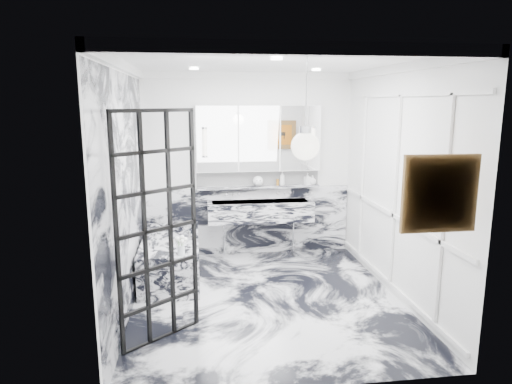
{
  "coord_description": "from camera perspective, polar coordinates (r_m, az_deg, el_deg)",
  "views": [
    {
      "loc": [
        -0.82,
        -5.15,
        2.37
      ],
      "look_at": [
        -0.06,
        0.5,
        1.24
      ],
      "focal_mm": 32.0,
      "sensor_mm": 36.0,
      "label": 1
    }
  ],
  "objects": [
    {
      "name": "wall_front",
      "position": [
        3.58,
        5.82,
        -4.5
      ],
      "size": [
        3.6,
        0.0,
        3.6
      ],
      "primitive_type": "plane",
      "rotation": [
        -1.57,
        0.0,
        0.0
      ],
      "color": "white",
      "rests_on": "floor"
    },
    {
      "name": "marble_clad_left",
      "position": [
        5.31,
        -15.84,
        -0.37
      ],
      "size": [
        0.02,
        3.56,
        2.68
      ],
      "primitive_type": "cube",
      "color": "silver",
      "rests_on": "floor"
    },
    {
      "name": "bathtub",
      "position": [
        6.41,
        -10.55,
        -8.04
      ],
      "size": [
        0.75,
        1.65,
        0.55
      ],
      "primitive_type": "cube",
      "color": "silver",
      "rests_on": "floor"
    },
    {
      "name": "pendant_light",
      "position": [
        3.94,
        6.17,
        5.72
      ],
      "size": [
        0.24,
        0.24,
        0.24
      ],
      "primitive_type": "sphere",
      "color": "white",
      "rests_on": "ceiling"
    },
    {
      "name": "wall_left",
      "position": [
        5.3,
        -16.03,
        0.26
      ],
      "size": [
        0.0,
        3.6,
        3.6
      ],
      "primitive_type": "plane",
      "rotation": [
        1.57,
        0.0,
        1.57
      ],
      "color": "white",
      "rests_on": "floor"
    },
    {
      "name": "wall_back",
      "position": [
        7.06,
        -0.96,
        3.34
      ],
      "size": [
        3.6,
        0.0,
        3.6
      ],
      "primitive_type": "plane",
      "rotation": [
        1.57,
        0.0,
        0.0
      ],
      "color": "white",
      "rests_on": "floor"
    },
    {
      "name": "amber_bottle",
      "position": [
        7.08,
        2.72,
        1.22
      ],
      "size": [
        0.04,
        0.04,
        0.1
      ],
      "primitive_type": "cylinder",
      "color": "#8C5919",
      "rests_on": "ledge"
    },
    {
      "name": "face_pot",
      "position": [
        7.03,
        0.24,
        1.37
      ],
      "size": [
        0.16,
        0.16,
        0.16
      ],
      "primitive_type": "sphere",
      "color": "white",
      "rests_on": "ledge"
    },
    {
      "name": "ceiling",
      "position": [
        5.23,
        1.39,
        15.96
      ],
      "size": [
        3.6,
        3.6,
        0.0
      ],
      "primitive_type": "plane",
      "rotation": [
        3.14,
        0.0,
        0.0
      ],
      "color": "white",
      "rests_on": "wall_back"
    },
    {
      "name": "sconce_left",
      "position": [
        6.81,
        -6.44,
        6.2
      ],
      "size": [
        0.07,
        0.07,
        0.4
      ],
      "primitive_type": "cylinder",
      "color": "white",
      "rests_on": "mirror_cabinet"
    },
    {
      "name": "panel_molding",
      "position": [
        5.78,
        16.98,
        0.08
      ],
      "size": [
        0.03,
        3.4,
        2.3
      ],
      "primitive_type": "cube",
      "color": "white",
      "rests_on": "floor"
    },
    {
      "name": "soap_bottle_b",
      "position": [
        7.17,
        6.44,
        1.65
      ],
      "size": [
        0.11,
        0.11,
        0.19
      ],
      "primitive_type": "imported",
      "rotation": [
        0.0,
        0.0,
        0.29
      ],
      "color": "#4C4C51",
      "rests_on": "ledge"
    },
    {
      "name": "subway_tile",
      "position": [
        7.1,
        0.27,
        1.79
      ],
      "size": [
        1.9,
        0.03,
        0.23
      ],
      "primitive_type": "cube",
      "color": "white",
      "rests_on": "wall_back"
    },
    {
      "name": "sconce_right",
      "position": [
        7.04,
        7.11,
        6.34
      ],
      "size": [
        0.07,
        0.07,
        0.4
      ],
      "primitive_type": "cylinder",
      "color": "white",
      "rests_on": "mirror_cabinet"
    },
    {
      "name": "crittall_door",
      "position": [
        4.55,
        -12.16,
        -4.61
      ],
      "size": [
        0.72,
        0.57,
        2.29
      ],
      "primitive_type": null,
      "rotation": [
        0.0,
        0.0,
        0.66
      ],
      "color": "black",
      "rests_on": "floor"
    },
    {
      "name": "artwork",
      "position": [
        3.99,
        22.0,
        -0.19
      ],
      "size": [
        0.54,
        0.05,
        0.54
      ],
      "primitive_type": "cube",
      "color": "orange",
      "rests_on": "wall_front"
    },
    {
      "name": "flower_vase",
      "position": [
        5.6,
        -9.35,
        -7.23
      ],
      "size": [
        0.09,
        0.09,
        0.12
      ],
      "primitive_type": "cylinder",
      "color": "silver",
      "rests_on": "bathtub"
    },
    {
      "name": "soap_bottle_a",
      "position": [
        7.09,
        3.29,
        1.72
      ],
      "size": [
        0.09,
        0.09,
        0.22
      ],
      "primitive_type": "imported",
      "rotation": [
        0.0,
        0.0,
        0.02
      ],
      "color": "#8C5919",
      "rests_on": "ledge"
    },
    {
      "name": "soap_bottle_c",
      "position": [
        7.2,
        7.07,
        1.5
      ],
      "size": [
        0.14,
        0.14,
        0.15
      ],
      "primitive_type": "imported",
      "rotation": [
        0.0,
        0.0,
        -0.23
      ],
      "color": "silver",
      "rests_on": "ledge"
    },
    {
      "name": "floor",
      "position": [
        5.73,
        1.26,
        -13.2
      ],
      "size": [
        3.6,
        3.6,
        0.0
      ],
      "primitive_type": "plane",
      "color": "silver",
      "rests_on": "ground"
    },
    {
      "name": "ledge",
      "position": [
        7.06,
        0.34,
        0.62
      ],
      "size": [
        1.9,
        0.14,
        0.04
      ],
      "primitive_type": "cube",
      "color": "silver",
      "rests_on": "wall_back"
    },
    {
      "name": "mirror_cabinet",
      "position": [
        6.96,
        0.34,
        6.71
      ],
      "size": [
        1.9,
        0.16,
        1.0
      ],
      "primitive_type": "cube",
      "color": "white",
      "rests_on": "wall_back"
    },
    {
      "name": "marble_clad_back",
      "position": [
        7.21,
        -0.91,
        -3.59
      ],
      "size": [
        3.18,
        0.05,
        1.05
      ],
      "primitive_type": "cube",
      "color": "silver",
      "rests_on": "floor"
    },
    {
      "name": "wall_right",
      "position": [
        5.77,
        17.22,
        1.06
      ],
      "size": [
        0.0,
        3.6,
        3.6
      ],
      "primitive_type": "plane",
      "rotation": [
        1.57,
        0.0,
        -1.57
      ],
      "color": "white",
      "rests_on": "floor"
    },
    {
      "name": "trough_sink",
      "position": [
        6.97,
        0.52,
        -2.37
      ],
      "size": [
        1.6,
        0.45,
        0.3
      ],
      "primitive_type": "cube",
      "color": "silver",
      "rests_on": "wall_back"
    }
  ]
}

